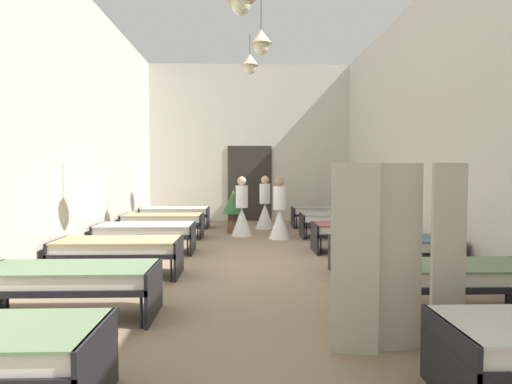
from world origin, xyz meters
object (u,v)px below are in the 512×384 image
(bed_left_row_2, at_px, (118,248))
(nurse_mid_aisle, at_px, (242,215))
(bed_right_row_1, at_px, (451,276))
(bed_left_row_4, at_px, (163,220))
(bed_right_row_5, at_px, (325,212))
(nurse_far_aisle, at_px, (265,210))
(bed_left_row_3, at_px, (145,231))
(bed_right_row_3, at_px, (361,230))
(nurse_near_aisle, at_px, (280,217))
(bed_left_row_1, at_px, (69,278))
(potted_plant, at_px, (233,205))
(bed_right_row_2, at_px, (393,246))
(patient_seated_primary, at_px, (373,220))
(privacy_screen, at_px, (401,258))
(bed_right_row_4, at_px, (340,219))
(bed_left_row_5, at_px, (175,212))

(bed_left_row_2, xyz_separation_m, nurse_mid_aisle, (1.89, 4.11, 0.09))
(bed_right_row_1, xyz_separation_m, bed_left_row_4, (-4.28, 5.70, 0.00))
(bed_right_row_5, distance_m, nurse_far_aisle, 1.77)
(bed_left_row_3, bearing_deg, bed_right_row_3, 0.00)
(bed_right_row_1, bearing_deg, nurse_near_aisle, 105.11)
(bed_left_row_1, height_order, potted_plant, potted_plant)
(bed_right_row_2, distance_m, nurse_mid_aisle, 4.75)
(nurse_far_aisle, xyz_separation_m, patient_seated_primary, (1.39, -5.47, 0.34))
(bed_left_row_4, xyz_separation_m, bed_right_row_5, (4.28, 1.90, 0.00))
(privacy_screen, bearing_deg, patient_seated_primary, 70.79)
(bed_left_row_4, distance_m, bed_right_row_4, 4.28)
(bed_right_row_5, xyz_separation_m, nurse_mid_aisle, (-2.38, -1.59, 0.09))
(bed_left_row_2, xyz_separation_m, bed_left_row_5, (0.00, 5.70, 0.00))
(bed_right_row_2, bearing_deg, bed_right_row_5, 90.00)
(bed_left_row_1, relative_size, privacy_screen, 1.12)
(bed_left_row_1, bearing_deg, patient_seated_primary, 25.09)
(bed_right_row_3, xyz_separation_m, nurse_mid_aisle, (-2.38, 2.21, 0.09))
(bed_left_row_3, height_order, nurse_mid_aisle, nurse_mid_aisle)
(bed_left_row_4, bearing_deg, potted_plant, 26.64)
(bed_left_row_4, bearing_deg, bed_left_row_3, -90.00)
(bed_left_row_5, bearing_deg, bed_right_row_4, -23.94)
(bed_right_row_1, bearing_deg, bed_left_row_1, 180.00)
(bed_right_row_5, distance_m, patient_seated_primary, 5.78)
(bed_right_row_2, bearing_deg, patient_seated_primary, -170.32)
(bed_right_row_5, relative_size, potted_plant, 1.68)
(bed_left_row_5, bearing_deg, bed_right_row_3, -41.60)
(bed_left_row_1, relative_size, potted_plant, 1.68)
(bed_right_row_1, relative_size, bed_right_row_3, 1.00)
(bed_right_row_2, distance_m, privacy_screen, 3.10)
(bed_left_row_4, xyz_separation_m, nurse_far_aisle, (2.53, 1.62, 0.09))
(bed_right_row_3, bearing_deg, nurse_far_aisle, 116.39)
(potted_plant, height_order, privacy_screen, privacy_screen)
(nurse_near_aisle, bearing_deg, bed_right_row_2, 167.71)
(bed_left_row_1, xyz_separation_m, patient_seated_primary, (3.93, 1.84, 0.43))
(nurse_mid_aisle, relative_size, nurse_far_aisle, 1.00)
(bed_right_row_4, xyz_separation_m, patient_seated_primary, (-0.35, -3.86, 0.43))
(bed_left_row_4, height_order, nurse_near_aisle, nurse_near_aisle)
(patient_seated_primary, bearing_deg, bed_left_row_3, 153.49)
(bed_left_row_5, bearing_deg, potted_plant, -32.41)
(bed_left_row_1, relative_size, bed_right_row_4, 1.00)
(bed_right_row_2, distance_m, bed_right_row_3, 1.90)
(bed_right_row_2, relative_size, bed_left_row_3, 1.00)
(bed_left_row_3, distance_m, nurse_mid_aisle, 2.91)
(bed_left_row_1, relative_size, bed_right_row_1, 1.00)
(bed_right_row_2, bearing_deg, bed_right_row_4, 90.00)
(bed_right_row_3, height_order, nurse_near_aisle, nurse_near_aisle)
(potted_plant, xyz_separation_m, privacy_screen, (1.66, -7.56, 0.13))
(bed_left_row_4, height_order, bed_right_row_5, same)
(nurse_near_aisle, relative_size, patient_seated_primary, 1.86)
(bed_right_row_1, bearing_deg, nurse_far_aisle, 103.42)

